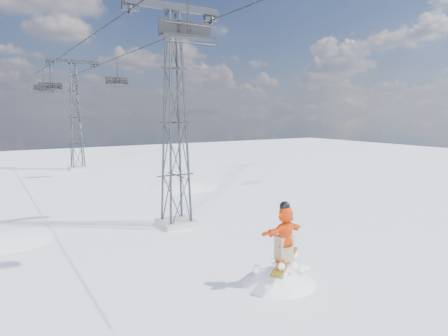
{
  "coord_description": "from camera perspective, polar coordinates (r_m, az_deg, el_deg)",
  "views": [
    {
      "loc": [
        -7.85,
        -11.09,
        6.03
      ],
      "look_at": [
        1.17,
        3.7,
        3.61
      ],
      "focal_mm": 32.0,
      "sensor_mm": 36.0,
      "label": 1
    }
  ],
  "objects": [
    {
      "name": "lift_chair_far",
      "position": [
        45.01,
        -23.51,
        10.63
      ],
      "size": [
        2.23,
        0.64,
        2.76
      ],
      "color": "black",
      "rests_on": "ground"
    },
    {
      "name": "lift_chair_extra",
      "position": [
        50.21,
        -24.37,
        10.34
      ],
      "size": [
        2.13,
        0.61,
        2.65
      ],
      "color": "black",
      "rests_on": "ground"
    },
    {
      "name": "lift_tower_near",
      "position": [
        20.97,
        -7.04,
        6.35
      ],
      "size": [
        5.2,
        1.8,
        11.43
      ],
      "color": "#999999",
      "rests_on": "ground"
    },
    {
      "name": "haul_cables",
      "position": [
        32.15,
        -16.06,
        16.27
      ],
      "size": [
        4.46,
        51.0,
        0.06
      ],
      "color": "black",
      "rests_on": "ground"
    },
    {
      "name": "ground",
      "position": [
        14.87,
        3.72,
        -16.0
      ],
      "size": [
        120.0,
        120.0,
        0.0
      ],
      "primitive_type": "plane",
      "color": "white",
      "rests_on": "ground"
    },
    {
      "name": "lift_chair_near",
      "position": [
        14.84,
        -5.29,
        18.94
      ],
      "size": [
        2.0,
        0.57,
        2.48
      ],
      "color": "black",
      "rests_on": "ground"
    },
    {
      "name": "snowboarder_jump",
      "position": [
        15.66,
        7.7,
        -21.28
      ],
      "size": [
        4.4,
        4.4,
        6.97
      ],
      "color": "white",
      "rests_on": "ground"
    },
    {
      "name": "lift_chair_mid",
      "position": [
        37.88,
        -14.97,
        11.87
      ],
      "size": [
        2.07,
        0.6,
        2.57
      ],
      "color": "black",
      "rests_on": "ground"
    },
    {
      "name": "lift_tower_far",
      "position": [
        44.93,
        -20.42,
        6.74
      ],
      "size": [
        5.2,
        1.8,
        11.43
      ],
      "color": "#999999",
      "rests_on": "ground"
    },
    {
      "name": "snow_terrain",
      "position": [
        36.04,
        -24.55,
        -18.49
      ],
      "size": [
        39.0,
        37.0,
        22.0
      ],
      "color": "white",
      "rests_on": "ground"
    }
  ]
}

